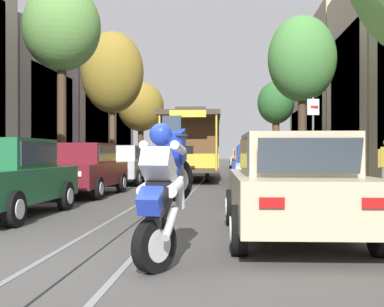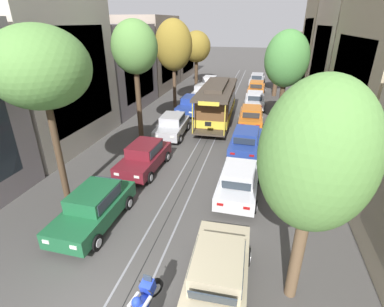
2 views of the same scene
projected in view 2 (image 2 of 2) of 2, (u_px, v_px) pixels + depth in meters
ground_plane at (216, 123)px, 24.29m from camera, size 160.00×160.00×0.00m
trolley_track_rails at (220, 114)px, 26.60m from camera, size 1.14×54.22×0.01m
building_facade_left at (110, 65)px, 26.17m from camera, size 5.55×45.92×10.18m
building_facade_right at (344, 66)px, 23.66m from camera, size 5.06×45.92×10.85m
parked_car_green_near_left at (94, 208)px, 11.95m from camera, size 2.06×4.39×1.58m
parked_car_maroon_second_left at (144, 157)px, 16.43m from camera, size 2.10×4.40×1.58m
parked_car_silver_mid_left at (172, 125)px, 21.36m from camera, size 2.12×4.41×1.58m
parked_car_blue_fourth_left at (191, 105)px, 26.65m from camera, size 2.08×4.39×1.58m
parked_car_silver_fifth_left at (202, 92)px, 31.62m from camera, size 2.03×4.37×1.58m
parked_car_white_sixth_left at (210, 83)px, 36.13m from camera, size 2.03×4.38×1.58m
parked_car_beige_near_right at (218, 273)px, 8.84m from camera, size 2.08×4.39×1.58m
parked_car_white_second_right at (239, 181)px, 13.95m from camera, size 2.05×4.38×1.58m
parked_car_blue_mid_right at (246, 141)px, 18.64m from camera, size 2.10×4.41×1.58m
parked_car_orange_fourth_right at (251, 116)px, 23.44m from camera, size 2.09×4.40×1.58m
parked_car_white_fifth_right at (255, 100)px, 28.29m from camera, size 2.10×4.40×1.58m
parked_car_orange_sixth_right at (256, 88)px, 33.28m from camera, size 2.06×4.39×1.58m
parked_car_silver_far_right at (257, 79)px, 38.34m from camera, size 2.12×4.41×1.58m
street_tree_kerb_left_near at (40, 69)px, 11.37m from camera, size 3.94×4.01×7.82m
street_tree_kerb_left_second at (135, 48)px, 18.92m from camera, size 3.11×2.75×8.03m
street_tree_kerb_left_mid at (173, 46)px, 26.60m from camera, size 3.53×2.84×8.13m
street_tree_kerb_left_fourth at (196, 47)px, 36.81m from camera, size 3.60×3.61×6.82m
street_tree_kerb_right_near at (317, 158)px, 7.13m from camera, size 2.90×2.73×6.83m
street_tree_kerb_right_second at (287, 60)px, 19.87m from camera, size 3.03×2.69×7.39m
street_tree_kerb_right_mid at (279, 54)px, 31.35m from camera, size 2.54×2.52×6.21m
cable_car_trolley at (217, 103)px, 23.98m from camera, size 2.79×9.17×3.28m
pedestrian_on_left_pavement at (313, 167)px, 14.90m from camera, size 0.55×0.31×1.70m
street_sign_post at (271, 148)px, 15.00m from camera, size 0.36×0.08×2.97m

